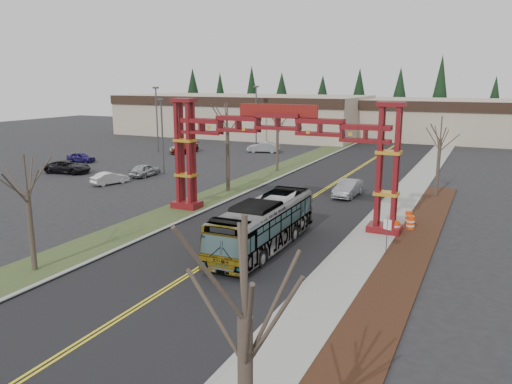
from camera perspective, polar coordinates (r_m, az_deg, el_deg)
The scene contains 34 objects.
ground at distance 23.23m, azimuth -15.83°, elevation -14.05°, with size 200.00×200.00×0.00m, color black.
road at distance 43.96m, azimuth 5.96°, elevation -0.91°, with size 12.00×110.00×0.02m, color black.
lane_line_left at distance 44.00m, azimuth 5.82°, elevation -0.88°, with size 0.12×100.00×0.01m, color yellow.
lane_line_right at distance 43.92m, azimuth 6.11°, elevation -0.91°, with size 0.12×100.00×0.01m, color yellow.
curb_right at distance 42.38m, azimuth 13.83°, elevation -1.64°, with size 0.30×110.00×0.15m, color #969691.
sidewalk_right at distance 42.13m, azimuth 15.75°, elevation -1.83°, with size 2.60×110.00×0.14m, color gray.
landscape_strip at distance 27.61m, azimuth 15.67°, elevation -9.51°, with size 2.60×50.00×0.12m, color black.
grass_median at distance 47.13m, azimuth -3.24°, elevation 0.09°, with size 4.00×110.00×0.08m, color #324321.
curb_left at distance 46.29m, azimuth -1.23°, elevation -0.08°, with size 0.30×110.00×0.15m, color #969691.
gateway_arch at distance 36.47m, azimuth 2.48°, elevation 5.90°, with size 18.20×1.60×8.90m.
retail_building_west at distance 98.04m, azimuth -1.43°, elevation 8.81°, with size 46.00×22.30×7.50m.
retail_building_east at distance 95.65m, azimuth 23.07°, elevation 7.58°, with size 38.00×20.30×7.00m.
conifer_treeline at distance 108.32m, azimuth 18.30°, elevation 9.99°, with size 116.10×5.60×13.00m.
transit_bus at distance 30.86m, azimuth 0.90°, elevation -3.73°, with size 2.61×11.15×3.11m, color #B2B6BB.
silver_sedan at distance 45.71m, azimuth 10.49°, elevation 0.43°, with size 1.61×4.62×1.52m, color #A5A8AD.
parked_car_near_a at distance 55.84m, azimuth -12.59°, elevation 2.47°, with size 1.66×4.11×1.40m, color #A9AEB1.
parked_car_near_b at distance 52.45m, azimuth -16.37°, elevation 1.53°, with size 1.32×3.78×1.25m, color white.
parked_car_near_c at distance 60.32m, azimuth -20.70°, elevation 2.71°, with size 2.40×5.21×1.45m, color black.
parked_car_mid_a at distance 73.03m, azimuth -8.14°, elevation 5.01°, with size 2.08×5.11×1.48m, color maroon.
parked_car_mid_b at distance 67.96m, azimuth -19.37°, elevation 3.76°, with size 1.49×3.71×1.26m, color navy.
parked_car_far_a at distance 72.90m, azimuth 0.86°, elevation 5.14°, with size 1.63×4.68×1.54m, color #B5B5BD.
parked_car_far_b at distance 73.84m, azimuth -8.65°, elevation 5.05°, with size 2.37×5.14×1.43m, color silver.
bare_tree_median_near at distance 29.15m, azimuth -24.71°, elevation 0.09°, with size 2.96×2.96×6.48m.
bare_tree_median_mid at distance 46.26m, azimuth -3.30°, elevation 7.33°, with size 3.49×3.49×8.34m.
bare_tree_median_far at distance 56.97m, azimuth 2.48°, elevation 7.58°, with size 3.06×3.06×7.31m.
bare_tree_right_near at distance 10.19m, azimuth -1.26°, elevation -14.34°, with size 3.20×3.20×7.76m.
bare_tree_right_far at distance 46.92m, azimuth 20.32°, elevation 5.67°, with size 3.02×3.02×7.23m.
light_pole_near at distance 56.29m, azimuth -10.67°, elevation 6.90°, with size 0.73×0.36×8.39m.
light_pole_mid at distance 74.54m, azimuth -11.28°, elevation 8.66°, with size 0.81×0.41×9.38m.
light_pole_far at distance 80.69m, azimuth 0.02°, elevation 9.22°, with size 0.82×0.41×9.46m.
street_sign at distance 30.60m, azimuth 14.77°, elevation -4.20°, with size 0.49×0.20×2.23m.
barrel_south at distance 35.11m, azimuth 15.65°, elevation -4.00°, with size 0.52×0.52×0.97m.
barrel_mid at distance 36.43m, azimuth 17.24°, elevation -3.43°, with size 0.57×0.57×1.06m.
barrel_north at distance 38.11m, azimuth 17.06°, elevation -2.81°, with size 0.51×0.51×0.94m.
Camera 1 is at (14.09, -15.37, 10.23)m, focal length 35.00 mm.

